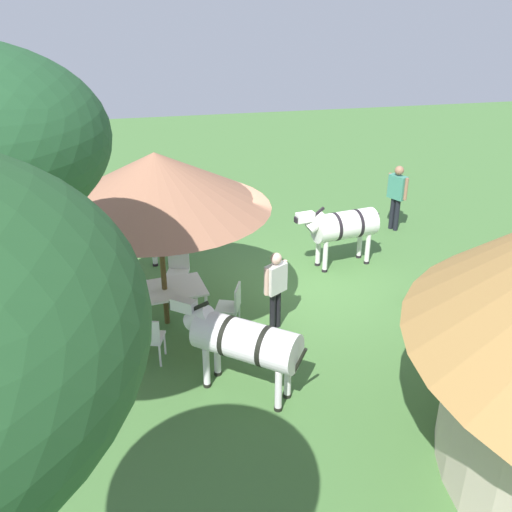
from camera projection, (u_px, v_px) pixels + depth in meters
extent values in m
plane|color=#436E36|center=(299.00, 289.00, 12.03)|extent=(36.00, 36.00, 0.00)
cylinder|color=#49381B|center=(163.00, 268.00, 10.33)|extent=(0.10, 0.10, 2.34)
cone|color=#94644A|center=(156.00, 181.00, 9.61)|extent=(3.95, 3.95, 0.99)
cube|color=silver|center=(165.00, 290.00, 10.52)|extent=(1.58, 1.11, 0.04)
cylinder|color=silver|center=(206.00, 311.00, 10.55)|extent=(0.06, 0.06, 0.70)
cylinder|color=silver|center=(133.00, 324.00, 10.14)|extent=(0.06, 0.06, 0.70)
cylinder|color=silver|center=(196.00, 291.00, 11.23)|extent=(0.06, 0.06, 0.70)
cylinder|color=silver|center=(127.00, 303.00, 10.82)|extent=(0.06, 0.06, 0.70)
cube|color=white|center=(150.00, 338.00, 9.57)|extent=(0.54, 0.53, 0.04)
cube|color=white|center=(146.00, 333.00, 9.30)|extent=(0.43, 0.16, 0.45)
cylinder|color=white|center=(143.00, 342.00, 9.85)|extent=(0.04, 0.04, 0.45)
cylinder|color=white|center=(165.00, 343.00, 9.82)|extent=(0.04, 0.04, 0.45)
cylinder|color=white|center=(138.00, 354.00, 9.52)|extent=(0.04, 0.04, 0.45)
cylinder|color=white|center=(160.00, 355.00, 9.50)|extent=(0.04, 0.04, 0.45)
cube|color=silver|center=(228.00, 307.00, 10.48)|extent=(0.55, 0.56, 0.04)
cube|color=silver|center=(238.00, 297.00, 10.35)|extent=(0.19, 0.43, 0.45)
cylinder|color=silver|center=(216.00, 322.00, 10.43)|extent=(0.04, 0.04, 0.45)
cylinder|color=silver|center=(221.00, 312.00, 10.77)|extent=(0.04, 0.04, 0.45)
cylinder|color=silver|center=(236.00, 324.00, 10.38)|extent=(0.04, 0.04, 0.45)
cylinder|color=silver|center=(239.00, 313.00, 10.72)|extent=(0.04, 0.04, 0.45)
cube|color=white|center=(178.00, 273.00, 11.71)|extent=(0.54, 0.52, 0.04)
cube|color=white|center=(179.00, 259.00, 11.78)|extent=(0.43, 0.16, 0.45)
cylinder|color=white|center=(186.00, 287.00, 11.63)|extent=(0.04, 0.04, 0.45)
cylinder|color=white|center=(167.00, 287.00, 11.65)|extent=(0.04, 0.04, 0.45)
cylinder|color=white|center=(189.00, 279.00, 11.96)|extent=(0.04, 0.04, 0.45)
cylinder|color=white|center=(171.00, 278.00, 11.98)|extent=(0.04, 0.04, 0.45)
cube|color=silver|center=(105.00, 298.00, 10.79)|extent=(0.55, 0.56, 0.04)
cube|color=silver|center=(95.00, 287.00, 10.72)|extent=(0.19, 0.43, 0.45)
cylinder|color=silver|center=(119.00, 303.00, 11.04)|extent=(0.04, 0.04, 0.45)
cylinder|color=silver|center=(112.00, 314.00, 10.70)|extent=(0.04, 0.04, 0.45)
cylinder|color=silver|center=(102.00, 302.00, 11.09)|extent=(0.04, 0.04, 0.45)
cylinder|color=silver|center=(94.00, 312.00, 10.75)|extent=(0.04, 0.04, 0.45)
cylinder|color=black|center=(273.00, 311.00, 10.47)|extent=(0.11, 0.11, 0.77)
cylinder|color=black|center=(278.00, 308.00, 10.56)|extent=(0.11, 0.11, 0.77)
cube|color=silver|center=(276.00, 278.00, 10.22)|extent=(0.46, 0.39, 0.55)
cylinder|color=beige|center=(267.00, 282.00, 10.07)|extent=(0.08, 0.08, 0.52)
cylinder|color=beige|center=(285.00, 273.00, 10.37)|extent=(0.08, 0.08, 0.52)
sphere|color=beige|center=(276.00, 259.00, 10.05)|extent=(0.21, 0.21, 0.21)
cylinder|color=black|center=(397.00, 215.00, 14.71)|extent=(0.13, 0.13, 0.86)
cylinder|color=black|center=(392.00, 213.00, 14.82)|extent=(0.13, 0.13, 0.86)
cube|color=#3E846D|center=(397.00, 187.00, 14.45)|extent=(0.40, 0.51, 0.61)
cylinder|color=#96694F|center=(406.00, 189.00, 14.26)|extent=(0.09, 0.09, 0.57)
cylinder|color=#96694F|center=(389.00, 184.00, 14.62)|extent=(0.09, 0.09, 0.57)
sphere|color=#96694F|center=(399.00, 170.00, 14.26)|extent=(0.23, 0.23, 0.23)
cube|color=#306AA9|center=(425.00, 295.00, 11.36)|extent=(0.74, 0.73, 0.03)
cube|color=silver|center=(441.00, 286.00, 11.18)|extent=(0.69, 0.70, 0.39)
cube|color=beige|center=(427.00, 306.00, 11.17)|extent=(0.54, 0.34, 0.22)
cube|color=beige|center=(428.00, 294.00, 11.61)|extent=(0.54, 0.34, 0.22)
cylinder|color=silver|center=(345.00, 225.00, 12.67)|extent=(1.53, 0.86, 0.62)
cylinder|color=black|center=(356.00, 223.00, 12.76)|extent=(0.19, 0.64, 0.64)
cylinder|color=black|center=(335.00, 227.00, 12.58)|extent=(0.19, 0.64, 0.64)
cylinder|color=silver|center=(316.00, 222.00, 12.34)|extent=(0.57, 0.37, 0.49)
cube|color=silver|center=(305.00, 217.00, 12.18)|extent=(0.43, 0.25, 0.20)
cube|color=black|center=(298.00, 220.00, 12.13)|extent=(0.14, 0.14, 0.12)
cube|color=black|center=(317.00, 214.00, 12.26)|extent=(0.37, 0.10, 0.28)
cylinder|color=silver|center=(325.00, 257.00, 12.60)|extent=(0.11, 0.11, 0.74)
cylinder|color=black|center=(324.00, 270.00, 12.75)|extent=(0.13, 0.13, 0.06)
cylinder|color=silver|center=(318.00, 250.00, 12.89)|extent=(0.11, 0.11, 0.74)
cylinder|color=black|center=(317.00, 264.00, 13.03)|extent=(0.13, 0.13, 0.06)
cylinder|color=silver|center=(368.00, 249.00, 12.97)|extent=(0.11, 0.11, 0.74)
cylinder|color=black|center=(366.00, 262.00, 13.12)|extent=(0.13, 0.13, 0.06)
cylinder|color=silver|center=(360.00, 243.00, 13.26)|extent=(0.11, 0.11, 0.74)
cylinder|color=black|center=(359.00, 256.00, 13.40)|extent=(0.13, 0.13, 0.06)
cylinder|color=black|center=(374.00, 224.00, 12.97)|extent=(0.24, 0.09, 0.53)
cylinder|color=silver|center=(157.00, 213.00, 13.12)|extent=(0.85, 1.59, 0.70)
cylinder|color=black|center=(155.00, 209.00, 13.39)|extent=(0.72, 0.15, 0.72)
cylinder|color=black|center=(159.00, 217.00, 12.89)|extent=(0.72, 0.15, 0.72)
cylinder|color=silver|center=(161.00, 218.00, 12.39)|extent=(0.37, 0.58, 0.52)
cube|color=silver|center=(163.00, 215.00, 12.08)|extent=(0.22, 0.42, 0.20)
cube|color=black|center=(164.00, 220.00, 11.94)|extent=(0.13, 0.13, 0.12)
cube|color=black|center=(161.00, 209.00, 12.30)|extent=(0.07, 0.37, 0.28)
cylinder|color=silver|center=(171.00, 248.00, 12.96)|extent=(0.11, 0.11, 0.78)
cylinder|color=black|center=(172.00, 262.00, 13.12)|extent=(0.13, 0.13, 0.06)
cylinder|color=silver|center=(154.00, 250.00, 12.86)|extent=(0.11, 0.11, 0.78)
cylinder|color=black|center=(156.00, 264.00, 13.01)|extent=(0.13, 0.13, 0.06)
cylinder|color=silver|center=(163.00, 229.00, 13.96)|extent=(0.11, 0.11, 0.78)
cylinder|color=black|center=(164.00, 242.00, 14.12)|extent=(0.13, 0.13, 0.06)
cylinder|color=silver|center=(147.00, 231.00, 13.86)|extent=(0.11, 0.11, 0.78)
cylinder|color=black|center=(149.00, 244.00, 14.01)|extent=(0.13, 0.13, 0.06)
cylinder|color=black|center=(152.00, 205.00, 13.87)|extent=(0.07, 0.24, 0.53)
cylinder|color=silver|center=(246.00, 341.00, 8.60)|extent=(1.68, 1.52, 0.62)
cylinder|color=black|center=(266.00, 347.00, 8.46)|extent=(0.46, 0.55, 0.63)
cylinder|color=black|center=(229.00, 336.00, 8.72)|extent=(0.46, 0.55, 0.63)
cylinder|color=silver|center=(199.00, 318.00, 8.85)|extent=(0.59, 0.55, 0.49)
cube|color=silver|center=(184.00, 305.00, 8.89)|extent=(0.42, 0.39, 0.20)
cube|color=black|center=(174.00, 304.00, 8.98)|extent=(0.17, 0.17, 0.12)
cube|color=black|center=(199.00, 307.00, 8.76)|extent=(0.31, 0.26, 0.28)
cylinder|color=silver|center=(206.00, 368.00, 8.97)|extent=(0.11, 0.11, 0.72)
cylinder|color=black|center=(207.00, 384.00, 9.11)|extent=(0.13, 0.13, 0.06)
cylinder|color=silver|center=(217.00, 356.00, 9.25)|extent=(0.11, 0.11, 0.72)
cylinder|color=black|center=(218.00, 373.00, 9.39)|extent=(0.13, 0.13, 0.06)
cylinder|color=silver|center=(278.00, 391.00, 8.46)|extent=(0.11, 0.11, 0.72)
cylinder|color=black|center=(278.00, 408.00, 8.61)|extent=(0.13, 0.13, 0.06)
cylinder|color=silver|center=(288.00, 378.00, 8.74)|extent=(0.11, 0.11, 0.72)
cylinder|color=black|center=(287.00, 395.00, 8.88)|extent=(0.13, 0.13, 0.06)
cylinder|color=black|center=(299.00, 362.00, 8.29)|extent=(0.21, 0.19, 0.53)
cube|color=#994D4F|center=(162.00, 220.00, 15.40)|extent=(2.29, 2.18, 0.08)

